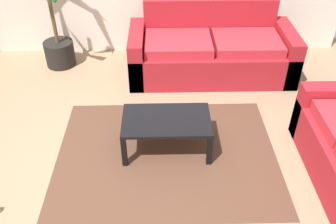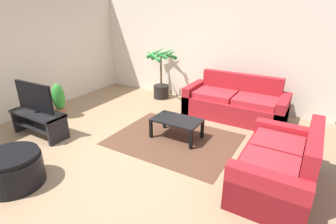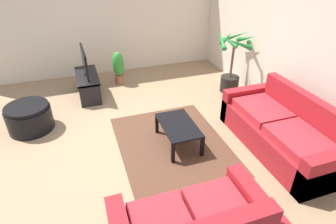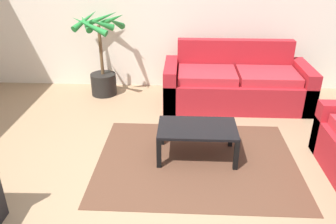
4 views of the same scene
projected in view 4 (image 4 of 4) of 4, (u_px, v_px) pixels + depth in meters
name	position (u px, v px, depth m)	size (l,w,h in m)	color
ground_plane	(150.00, 201.00, 3.21)	(6.60, 6.60, 0.00)	#937556
wall_back	(167.00, 4.00, 5.32)	(6.00, 0.06, 2.70)	beige
couch_main	(235.00, 85.00, 5.09)	(2.11, 0.90, 0.90)	maroon
coffee_table	(197.00, 131.00, 3.76)	(0.87, 0.53, 0.38)	black
area_rug	(196.00, 160.00, 3.81)	(2.20, 1.70, 0.01)	#513323
potted_palm	(102.00, 61.00, 5.31)	(0.82, 0.80, 1.30)	black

